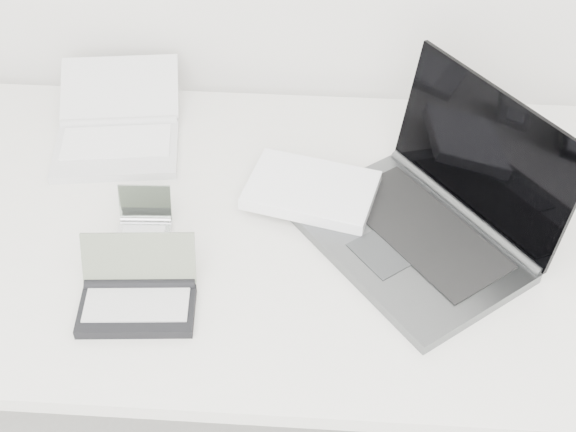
# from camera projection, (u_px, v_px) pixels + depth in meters

# --- Properties ---
(desk) EXTENTS (1.60, 0.80, 0.73)m
(desk) POSITION_uv_depth(u_px,v_px,m) (305.00, 243.00, 1.49)
(desk) COLOR white
(desk) RESTS_ON ground
(laptop_large) EXTENTS (0.57, 0.50, 0.26)m
(laptop_large) POSITION_uv_depth(u_px,v_px,m) (404.00, 211.00, 1.43)
(laptop_large) COLOR #55585A
(laptop_large) RESTS_ON desk
(netbook_open_white) EXTENTS (0.28, 0.34, 0.09)m
(netbook_open_white) POSITION_uv_depth(u_px,v_px,m) (117.00, 132.00, 1.62)
(netbook_open_white) COLOR silver
(netbook_open_white) RESTS_ON desk
(pda_silver) EXTENTS (0.10, 0.10, 0.08)m
(pda_silver) POSITION_uv_depth(u_px,v_px,m) (144.00, 227.00, 1.44)
(pda_silver) COLOR silver
(pda_silver) RESTS_ON desk
(palmtop_charcoal) EXTENTS (0.20, 0.16, 0.10)m
(palmtop_charcoal) POSITION_uv_depth(u_px,v_px,m) (138.00, 297.00, 1.31)
(palmtop_charcoal) COLOR black
(palmtop_charcoal) RESTS_ON desk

